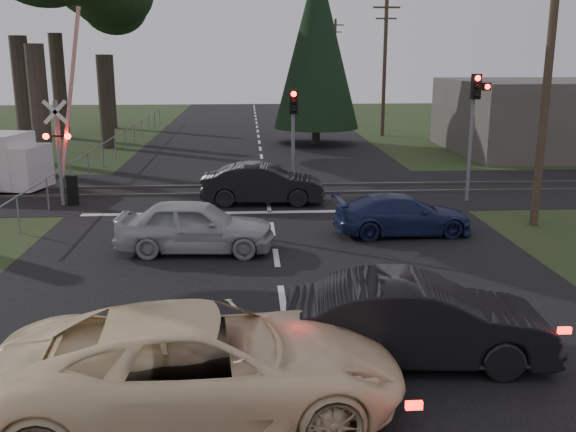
{
  "coord_description": "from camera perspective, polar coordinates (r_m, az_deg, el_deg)",
  "views": [
    {
      "loc": [
        -0.72,
        -13.58,
        5.34
      ],
      "look_at": [
        0.29,
        2.48,
        1.3
      ],
      "focal_mm": 40.0,
      "sensor_mm": 36.0,
      "label": 1
    }
  ],
  "objects": [
    {
      "name": "utility_pole_mid",
      "position": [
        44.55,
        8.58,
        13.14
      ],
      "size": [
        1.8,
        0.26,
        9.0
      ],
      "color": "#4C3D2D",
      "rests_on": "ground"
    },
    {
      "name": "rail_near",
      "position": [
        25.35,
        -1.88,
        2.03
      ],
      "size": [
        120.0,
        0.12,
        0.1
      ],
      "primitive_type": "cube",
      "color": "#59544C",
      "rests_on": "ground"
    },
    {
      "name": "utility_pole_near",
      "position": [
        21.65,
        22.08,
        11.46
      ],
      "size": [
        1.8,
        0.26,
        9.0
      ],
      "color": "#4C3D2D",
      "rests_on": "ground"
    },
    {
      "name": "fence_left",
      "position": [
        37.15,
        -14.6,
        5.37
      ],
      "size": [
        0.1,
        36.0,
        1.2
      ],
      "primitive_type": null,
      "color": "slate",
      "rests_on": "ground"
    },
    {
      "name": "rail_far",
      "position": [
        26.91,
        -1.99,
        2.74
      ],
      "size": [
        120.0,
        0.12,
        0.1
      ],
      "primitive_type": "cube",
      "color": "#59544C",
      "rests_on": "ground"
    },
    {
      "name": "dark_car_far",
      "position": [
        23.64,
        -2.26,
        2.85
      ],
      "size": [
        4.53,
        1.73,
        1.47
      ],
      "primitive_type": "imported",
      "rotation": [
        0.0,
        0.0,
        1.53
      ],
      "color": "black",
      "rests_on": "ground"
    },
    {
      "name": "stop_line",
      "position": [
        22.43,
        -1.64,
        0.34
      ],
      "size": [
        13.0,
        0.35,
        0.0
      ],
      "primitive_type": "cube",
      "color": "silver",
      "rests_on": "ground"
    },
    {
      "name": "ground",
      "position": [
        14.61,
        -0.51,
        -7.35
      ],
      "size": [
        120.0,
        120.0,
        0.0
      ],
      "primitive_type": "plane",
      "color": "#243719",
      "rests_on": "ground"
    },
    {
      "name": "road",
      "position": [
        24.18,
        -1.79,
        1.34
      ],
      "size": [
        14.0,
        100.0,
        0.01
      ],
      "primitive_type": "cube",
      "color": "black",
      "rests_on": "ground"
    },
    {
      "name": "utility_pole_far",
      "position": [
        69.2,
        4.18,
        13.54
      ],
      "size": [
        1.8,
        0.26,
        9.0
      ],
      "color": "#4C3D2D",
      "rests_on": "ground"
    },
    {
      "name": "traffic_signal_center",
      "position": [
        24.45,
        0.47,
        8.14
      ],
      "size": [
        0.32,
        0.48,
        4.1
      ],
      "color": "slate",
      "rests_on": "ground"
    },
    {
      "name": "dark_hatchback",
      "position": [
        11.72,
        11.41,
        -9.13
      ],
      "size": [
        4.81,
        2.01,
        1.55
      ],
      "primitive_type": "imported",
      "rotation": [
        0.0,
        0.0,
        1.49
      ],
      "color": "black",
      "rests_on": "ground"
    },
    {
      "name": "conifer_tree",
      "position": [
        39.81,
        2.58,
        15.01
      ],
      "size": [
        5.2,
        5.2,
        11.0
      ],
      "color": "#473D33",
      "rests_on": "ground"
    },
    {
      "name": "silver_car",
      "position": [
        17.95,
        -8.24,
        -0.9
      ],
      "size": [
        4.46,
        2.05,
        1.48
      ],
      "primitive_type": "imported",
      "rotation": [
        0.0,
        0.0,
        1.5
      ],
      "color": "#A8ACB0",
      "rests_on": "ground"
    },
    {
      "name": "blue_sedan",
      "position": [
        19.88,
        10.14,
        0.11
      ],
      "size": [
        4.29,
        1.92,
        1.22
      ],
      "primitive_type": "imported",
      "rotation": [
        0.0,
        0.0,
        1.62
      ],
      "color": "#1A244E",
      "rests_on": "ground"
    },
    {
      "name": "traffic_signal_right",
      "position": [
        24.58,
        16.28,
        8.81
      ],
      "size": [
        0.68,
        0.48,
        4.7
      ],
      "color": "slate",
      "rests_on": "ground"
    },
    {
      "name": "cream_coupe",
      "position": [
        9.92,
        -7.59,
        -12.99
      ],
      "size": [
        6.25,
        3.26,
        1.68
      ],
      "primitive_type": "imported",
      "rotation": [
        0.0,
        0.0,
        1.65
      ],
      "color": "#FEE6B6",
      "rests_on": "ground"
    },
    {
      "name": "rail_corridor",
      "position": [
        26.14,
        -1.93,
        2.3
      ],
      "size": [
        120.0,
        8.0,
        0.01
      ],
      "primitive_type": "cube",
      "color": "black",
      "rests_on": "ground"
    },
    {
      "name": "crossing_signal",
      "position": [
        24.49,
        -19.17,
        5.61
      ],
      "size": [
        1.62,
        0.38,
        6.96
      ],
      "color": "slate",
      "rests_on": "ground"
    }
  ]
}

